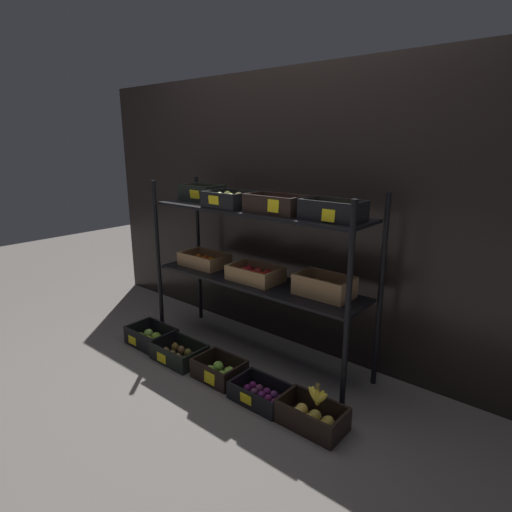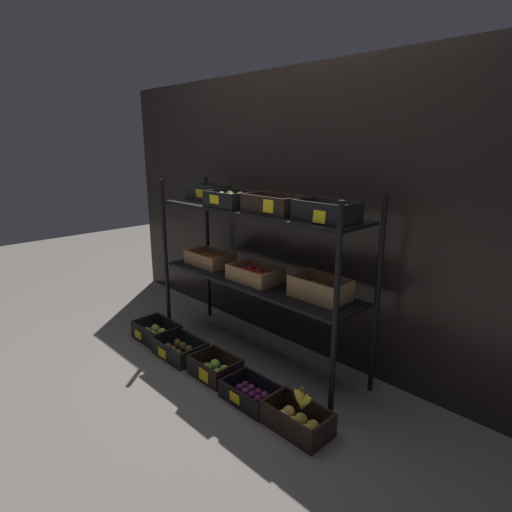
{
  "view_description": "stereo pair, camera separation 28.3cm",
  "coord_description": "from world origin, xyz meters",
  "px_view_note": "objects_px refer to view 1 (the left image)",
  "views": [
    {
      "loc": [
        1.75,
        -2.1,
        1.5
      ],
      "look_at": [
        0.0,
        0.0,
        0.75
      ],
      "focal_mm": 29.28,
      "sensor_mm": 36.0,
      "label": 1
    },
    {
      "loc": [
        1.96,
        -1.9,
        1.5
      ],
      "look_at": [
        0.0,
        0.0,
        0.75
      ],
      "focal_mm": 29.28,
      "sensor_mm": 36.0,
      "label": 2
    }
  ],
  "objects_px": {
    "crate_ground_plum": "(261,395)",
    "crate_ground_apple_gold": "(312,418)",
    "crate_ground_apple_green": "(152,338)",
    "display_rack": "(257,244)",
    "crate_ground_kiwi": "(180,354)",
    "banana_bunch_loose": "(318,396)",
    "crate_ground_center_apple_green": "(219,371)"
  },
  "relations": [
    {
      "from": "crate_ground_center_apple_green",
      "to": "banana_bunch_loose",
      "type": "distance_m",
      "value": 0.77
    },
    {
      "from": "crate_ground_plum",
      "to": "crate_ground_apple_gold",
      "type": "xyz_separation_m",
      "value": [
        0.36,
        -0.0,
        0.01
      ]
    },
    {
      "from": "display_rack",
      "to": "crate_ground_center_apple_green",
      "type": "xyz_separation_m",
      "value": [
        0.0,
        -0.38,
        -0.78
      ]
    },
    {
      "from": "display_rack",
      "to": "crate_ground_plum",
      "type": "bearing_deg",
      "value": -47.39
    },
    {
      "from": "banana_bunch_loose",
      "to": "crate_ground_plum",
      "type": "bearing_deg",
      "value": -179.66
    },
    {
      "from": "crate_ground_plum",
      "to": "crate_ground_kiwi",
      "type": "bearing_deg",
      "value": 179.57
    },
    {
      "from": "display_rack",
      "to": "crate_ground_plum",
      "type": "xyz_separation_m",
      "value": [
        0.37,
        -0.4,
        -0.79
      ]
    },
    {
      "from": "crate_ground_apple_green",
      "to": "crate_ground_apple_gold",
      "type": "bearing_deg",
      "value": -0.87
    },
    {
      "from": "display_rack",
      "to": "crate_ground_apple_gold",
      "type": "height_order",
      "value": "display_rack"
    },
    {
      "from": "crate_ground_plum",
      "to": "crate_ground_apple_gold",
      "type": "distance_m",
      "value": 0.36
    },
    {
      "from": "banana_bunch_loose",
      "to": "crate_ground_apple_gold",
      "type": "bearing_deg",
      "value": -173.53
    },
    {
      "from": "crate_ground_apple_gold",
      "to": "crate_ground_apple_green",
      "type": "bearing_deg",
      "value": 179.13
    },
    {
      "from": "crate_ground_center_apple_green",
      "to": "banana_bunch_loose",
      "type": "xyz_separation_m",
      "value": [
        0.75,
        -0.02,
        0.14
      ]
    },
    {
      "from": "crate_ground_kiwi",
      "to": "banana_bunch_loose",
      "type": "distance_m",
      "value": 1.15
    },
    {
      "from": "crate_ground_apple_green",
      "to": "crate_ground_apple_gold",
      "type": "xyz_separation_m",
      "value": [
        1.45,
        -0.02,
        0.0
      ]
    },
    {
      "from": "crate_ground_apple_green",
      "to": "crate_ground_center_apple_green",
      "type": "bearing_deg",
      "value": -0.21
    },
    {
      "from": "crate_ground_plum",
      "to": "crate_ground_apple_gold",
      "type": "height_order",
      "value": "crate_ground_apple_gold"
    },
    {
      "from": "crate_ground_kiwi",
      "to": "crate_ground_plum",
      "type": "distance_m",
      "value": 0.75
    },
    {
      "from": "crate_ground_plum",
      "to": "banana_bunch_loose",
      "type": "distance_m",
      "value": 0.41
    },
    {
      "from": "display_rack",
      "to": "crate_ground_kiwi",
      "type": "height_order",
      "value": "display_rack"
    },
    {
      "from": "crate_ground_center_apple_green",
      "to": "banana_bunch_loose",
      "type": "bearing_deg",
      "value": -1.23
    },
    {
      "from": "display_rack",
      "to": "crate_ground_apple_green",
      "type": "bearing_deg",
      "value": -152.35
    },
    {
      "from": "crate_ground_apple_green",
      "to": "banana_bunch_loose",
      "type": "bearing_deg",
      "value": -0.73
    },
    {
      "from": "crate_ground_center_apple_green",
      "to": "crate_ground_apple_gold",
      "type": "xyz_separation_m",
      "value": [
        0.72,
        -0.02,
        0.0
      ]
    },
    {
      "from": "crate_ground_apple_green",
      "to": "display_rack",
      "type": "bearing_deg",
      "value": 27.65
    },
    {
      "from": "crate_ground_plum",
      "to": "display_rack",
      "type": "bearing_deg",
      "value": 132.61
    },
    {
      "from": "crate_ground_apple_green",
      "to": "banana_bunch_loose",
      "type": "xyz_separation_m",
      "value": [
        1.48,
        -0.02,
        0.14
      ]
    },
    {
      "from": "display_rack",
      "to": "crate_ground_plum",
      "type": "height_order",
      "value": "display_rack"
    },
    {
      "from": "crate_ground_kiwi",
      "to": "crate_ground_apple_gold",
      "type": "relative_size",
      "value": 1.0
    },
    {
      "from": "crate_ground_apple_gold",
      "to": "crate_ground_center_apple_green",
      "type": "bearing_deg",
      "value": 178.47
    },
    {
      "from": "crate_ground_kiwi",
      "to": "crate_ground_plum",
      "type": "relative_size",
      "value": 1.04
    },
    {
      "from": "banana_bunch_loose",
      "to": "crate_ground_apple_green",
      "type": "bearing_deg",
      "value": 179.27
    }
  ]
}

